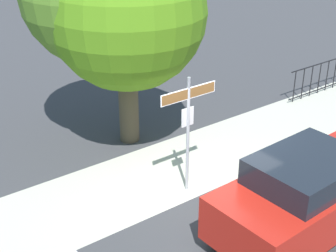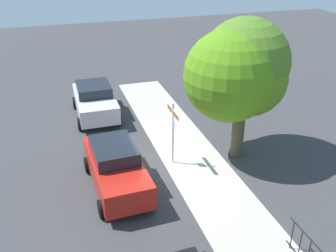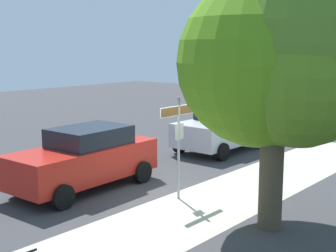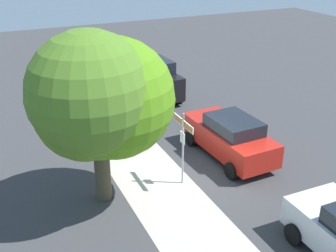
# 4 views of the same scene
# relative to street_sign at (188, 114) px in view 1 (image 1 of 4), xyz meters

# --- Properties ---
(ground_plane) EXTENTS (60.00, 60.00, 0.00)m
(ground_plane) POSITION_rel_street_sign_xyz_m (0.05, -0.40, -1.88)
(ground_plane) COLOR #38383A
(sidewalk_strip) EXTENTS (24.00, 2.60, 0.00)m
(sidewalk_strip) POSITION_rel_street_sign_xyz_m (2.05, 0.90, -1.88)
(sidewalk_strip) COLOR #AFAD9A
(sidewalk_strip) RESTS_ON ground_plane
(street_sign) EXTENTS (1.44, 0.07, 2.72)m
(street_sign) POSITION_rel_street_sign_xyz_m (0.00, 0.00, 0.00)
(street_sign) COLOR #9EA0A5
(street_sign) RESTS_ON ground_plane
(shade_tree) EXTENTS (4.07, 4.56, 5.89)m
(shade_tree) POSITION_rel_street_sign_xyz_m (-0.08, 2.88, 1.79)
(shade_tree) COLOR #473F2C
(shade_tree) RESTS_ON ground_plane
(car_red) EXTENTS (4.47, 2.13, 1.74)m
(car_red) POSITION_rel_street_sign_xyz_m (1.01, -2.60, -0.99)
(car_red) COLOR #B21F15
(car_red) RESTS_ON ground_plane
(iron_fence) EXTENTS (3.31, 0.04, 1.07)m
(iron_fence) POSITION_rel_street_sign_xyz_m (7.33, 1.90, -1.32)
(iron_fence) COLOR black
(iron_fence) RESTS_ON ground_plane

